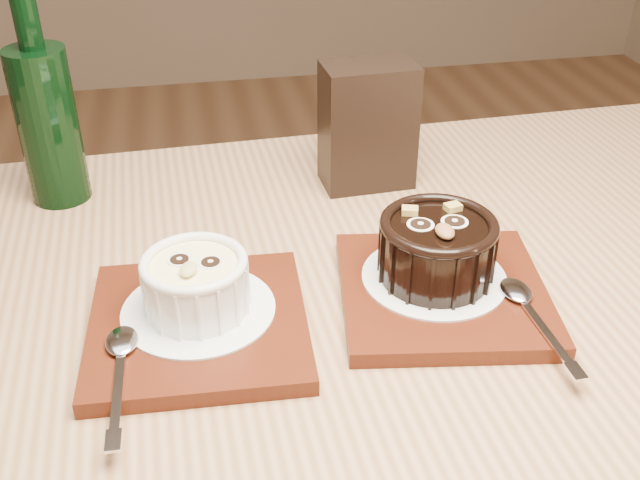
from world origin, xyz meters
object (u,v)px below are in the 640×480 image
Objects in this scene: tray_right at (443,292)px; condiment_stand at (368,126)px; ramekin_white at (196,282)px; green_bottle at (47,120)px; tray_left at (199,325)px; ramekin_dark at (437,246)px; table at (339,409)px.

condiment_stand is at bearing 93.24° from tray_right.
green_bottle is (-0.14, 0.26, 0.05)m from ramekin_white.
green_bottle reaches higher than tray_left.
ramekin_dark is 0.44× the size of green_bottle.
table is at bearing -108.42° from condiment_stand.
ramekin_white is 0.30m from green_bottle.
green_bottle is at bearing 143.35° from tray_right.
tray_left is at bearing 169.44° from table.
green_bottle reaches higher than condiment_stand.
green_bottle is at bearing 145.99° from ramekin_dark.
ramekin_dark is 0.74× the size of condiment_stand.
ramekin_white is 0.31m from condiment_stand.
tray_left is 0.76× the size of green_bottle.
ramekin_white is (0.00, 0.01, 0.04)m from tray_left.
tray_left is 0.31m from green_bottle.
tray_left is 1.29× the size of condiment_stand.
tray_left is 1.74× the size of ramekin_dark.
green_bottle is at bearing 131.10° from table.
green_bottle is (-0.25, 0.29, 0.18)m from table.
condiment_stand is 0.34m from green_bottle.
condiment_stand is at bearing 49.47° from tray_left.
table is at bearing -48.90° from green_bottle.
green_bottle is at bearing 174.89° from condiment_stand.
ramekin_dark is at bearing 23.01° from table.
table is 0.17m from ramekin_dark.
tray_right is at bearing 17.97° from ramekin_white.
ramekin_dark is at bearing -35.63° from green_bottle.
tray_left reaches higher than table.
green_bottle is at bearing 116.91° from tray_left.
ramekin_dark is at bearing 109.12° from tray_right.
ramekin_dark reaches higher than tray_left.
tray_left is 0.04m from ramekin_white.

